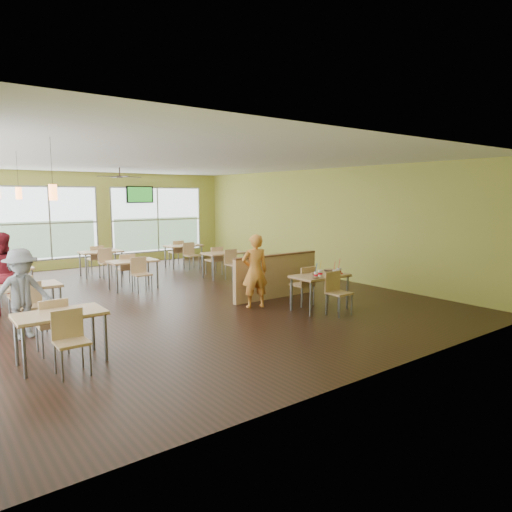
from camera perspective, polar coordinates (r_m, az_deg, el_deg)
name	(u,v)px	position (r m, az deg, el deg)	size (l,w,h in m)	color
room	(169,230)	(10.89, -10.88, 3.16)	(12.00, 12.04, 3.20)	black
window_bays	(19,233)	(13.04, -27.52, 2.60)	(9.24, 10.24, 2.38)	white
main_table	(320,280)	(9.73, 7.99, -3.04)	(1.22, 1.52, 0.87)	tan
half_wall_divider	(276,276)	(10.80, 2.54, -2.50)	(2.40, 0.14, 1.04)	tan
dining_tables	(101,266)	(12.18, -18.78, -1.24)	(6.92, 8.72, 0.87)	tan
pendant_lights	(8,193)	(10.54, -28.61, 6.89)	(0.11, 7.31, 0.86)	#2D2119
ceiling_fan	(120,177)	(13.63, -16.68, 9.50)	(1.25, 1.25, 0.29)	#2D2119
tv_backwall	(140,195)	(16.97, -14.32, 7.45)	(1.00, 0.07, 0.60)	black
man_plaid	(255,271)	(9.81, -0.15, -1.90)	(0.58, 0.38, 1.59)	orange
patron_maroon	(1,274)	(10.55, -29.26, -1.95)	(0.82, 0.64, 1.68)	maroon
patron_grey	(22,294)	(8.65, -27.21, -4.21)	(0.99, 0.57, 1.54)	slate
cup_blue	(316,275)	(9.33, 7.53, -2.33)	(0.09, 0.09, 0.33)	white
cup_yellow	(320,273)	(9.46, 8.04, -2.14)	(0.10, 0.10, 0.38)	white
cup_red_near	(334,272)	(9.67, 9.77, -2.03)	(0.09, 0.09, 0.32)	white
cup_red_far	(339,271)	(9.76, 10.33, -1.89)	(0.10, 0.10, 0.38)	white
food_basket	(329,271)	(10.09, 9.14, -1.81)	(0.25, 0.25, 0.06)	black
ketchup_cup	(341,273)	(9.90, 10.62, -2.14)	(0.06, 0.06, 0.02)	#A11404
wrapper_left	(315,277)	(9.28, 7.44, -2.67)	(0.16, 0.15, 0.04)	olive
wrapper_mid	(315,273)	(9.74, 7.43, -2.16)	(0.20, 0.18, 0.05)	olive
wrapper_right	(336,275)	(9.62, 10.00, -2.38)	(0.13, 0.12, 0.03)	olive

